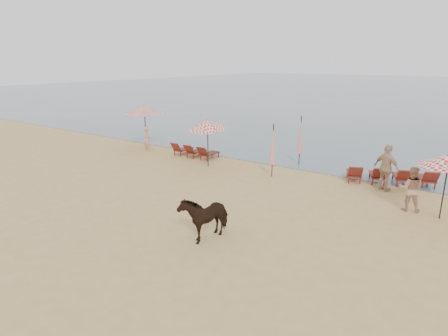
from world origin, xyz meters
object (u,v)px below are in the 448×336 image
Objects in this scene: umbrella_closed_right at (300,135)px; beachgoer_left at (147,139)px; beachgoer_right_b at (386,168)px; cow at (205,216)px; umbrella_open_left_b at (208,124)px; umbrella_open_left_a at (144,110)px; beachgoer_right_a at (411,189)px; lounger_cluster_right at (390,175)px; umbrella_closed_left at (273,145)px; lounger_cluster_left at (194,151)px.

beachgoer_left is at bearing -164.37° from umbrella_closed_right.
beachgoer_right_b reaches higher than beachgoer_left.
cow is at bearing 90.66° from beachgoer_right_b.
umbrella_open_left_b is 1.54× the size of cow.
umbrella_open_left_a reaches higher than beachgoer_right_a.
cow is at bearing -132.11° from lounger_cluster_right.
umbrella_open_left_b is at bearing -175.25° from umbrella_closed_left.
umbrella_closed_left is 1.52× the size of cow.
umbrella_closed_left is (-4.80, -1.94, 1.14)m from lounger_cluster_right.
umbrella_open_left_a reaches higher than umbrella_closed_left.
lounger_cluster_left is 1.49× the size of beachgoer_right_a.
umbrella_open_left_b is at bearing 175.13° from lounger_cluster_right.
lounger_cluster_right is 1.56× the size of umbrella_closed_left.
lounger_cluster_left is 0.63× the size of lounger_cluster_right.
umbrella_open_left_b is 3.61m from umbrella_closed_left.
cow is 0.83× the size of beachgoer_right_b.
umbrella_closed_right is at bearing -43.04° from beachgoer_right_a.
lounger_cluster_right is 8.81m from umbrella_open_left_b.
beachgoer_left is (-13.33, -1.64, 0.35)m from lounger_cluster_right.
beachgoer_right_b is (13.34, 0.57, 0.24)m from beachgoer_left.
umbrella_open_left_b is 1.53× the size of beachgoer_right_a.
umbrella_closed_right is at bearing 86.47° from umbrella_closed_left.
lounger_cluster_left is 5.51m from umbrella_closed_left.
lounger_cluster_right is at bearing 27.99° from umbrella_open_left_b.
beachgoer_right_b reaches higher than lounger_cluster_left.
beachgoer_right_a reaches higher than lounger_cluster_right.
umbrella_open_left_a reaches higher than lounger_cluster_left.
umbrella_closed_left is at bearing -2.49° from umbrella_open_left_a.
beachgoer_right_a is at bearing -86.44° from lounger_cluster_right.
umbrella_open_left_b reaches higher than beachgoer_left.
cow is at bearing 39.54° from beachgoer_right_a.
beachgoer_right_a is (9.56, -0.59, -1.35)m from umbrella_open_left_b.
umbrella_closed_left is 4.92m from beachgoer_right_b.
beachgoer_right_b is (0.01, -1.08, 0.59)m from lounger_cluster_right.
umbrella_open_left_b is 5.23m from beachgoer_left.
lounger_cluster_right is 13.44m from beachgoer_left.
beachgoer_right_b is (-1.21, 1.75, 0.16)m from beachgoer_right_a.
lounger_cluster_right is 14.18m from umbrella_open_left_a.
lounger_cluster_right is 9.42m from cow.
cow is (6.57, -7.56, 0.32)m from lounger_cluster_left.
umbrella_closed_left is 1.51× the size of beachgoer_right_a.
beachgoer_right_a is 0.83× the size of beachgoer_right_b.
umbrella_open_left_a reaches higher than cow.
cow is 8.44m from beachgoer_right_b.
umbrella_closed_right is 1.71× the size of beachgoer_left.
cow is (10.43, -7.61, -1.71)m from umbrella_open_left_a.
umbrella_open_left_a is 15.39m from beachgoer_right_a.
beachgoer_right_b is at bearing 10.18° from umbrella_closed_left.
umbrella_closed_left is at bearing -93.53° from umbrella_closed_right.
umbrella_closed_right is 9.60m from cow.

